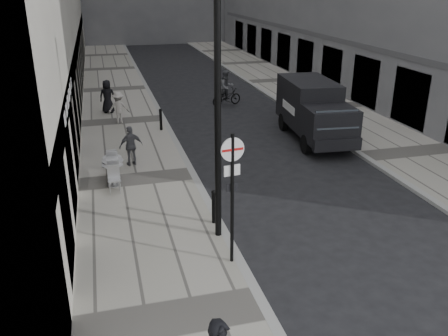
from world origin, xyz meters
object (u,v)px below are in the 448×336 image
(sign_post, at_px, (232,182))
(panel_van, at_px, (313,108))
(lamppost, at_px, (218,103))
(cyclist, at_px, (227,92))

(sign_post, relative_size, panel_van, 0.61)
(sign_post, height_order, lamppost, lamppost)
(lamppost, xyz_separation_m, panel_van, (6.22, 7.49, -2.41))
(sign_post, xyz_separation_m, panel_van, (6.22, 8.85, -0.85))
(lamppost, relative_size, panel_van, 1.21)
(panel_van, height_order, cyclist, panel_van)
(sign_post, bearing_deg, panel_van, 47.58)
(lamppost, bearing_deg, cyclist, 73.97)
(lamppost, relative_size, cyclist, 3.38)
(panel_van, distance_m, cyclist, 7.17)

